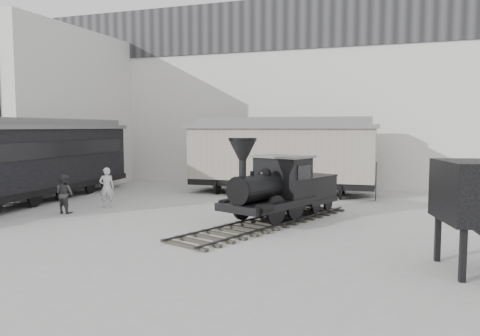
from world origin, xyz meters
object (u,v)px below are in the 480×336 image
at_px(boxcar, 281,154).
at_px(visitor_a, 107,187).
at_px(locomotive, 278,191).
at_px(passenger_coach, 35,159).
at_px(visitor_b, 65,194).

distance_m(boxcar, visitor_a, 9.17).
xyz_separation_m(locomotive, visitor_a, (-7.96, 0.64, -0.26)).
distance_m(locomotive, passenger_coach, 12.29).
height_order(boxcar, visitor_a, boxcar).
height_order(visitor_a, visitor_b, visitor_a).
bearing_deg(boxcar, locomotive, -79.01).
height_order(boxcar, visitor_b, boxcar).
xyz_separation_m(locomotive, visitor_b, (-8.74, -1.17, -0.34)).
distance_m(boxcar, passenger_coach, 12.22).
bearing_deg(passenger_coach, boxcar, 26.21).
relative_size(passenger_coach, visitor_b, 8.60).
xyz_separation_m(locomotive, boxcar, (-1.67, 7.20, 0.99)).
height_order(locomotive, passenger_coach, passenger_coach).
bearing_deg(visitor_b, visitor_a, -105.98).
relative_size(boxcar, passenger_coach, 0.73).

